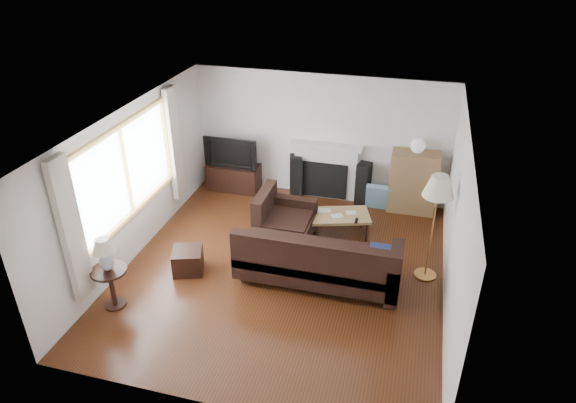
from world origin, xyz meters
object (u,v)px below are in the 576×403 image
(coffee_table, at_px, (337,225))
(floor_lamp, at_px, (432,228))
(sectional_sofa, at_px, (319,257))
(bookshelf, at_px, (413,182))
(side_table, at_px, (112,288))
(tv_stand, at_px, (234,177))

(coffee_table, bearing_deg, floor_lamp, -44.90)
(coffee_table, bearing_deg, sectional_sofa, -109.73)
(bookshelf, relative_size, sectional_sofa, 0.45)
(coffee_table, bearing_deg, bookshelf, 28.58)
(bookshelf, relative_size, coffee_table, 1.09)
(sectional_sofa, bearing_deg, floor_lamp, 18.75)
(bookshelf, height_order, coffee_table, bookshelf)
(coffee_table, relative_size, floor_lamp, 0.63)
(bookshelf, distance_m, side_table, 5.66)
(floor_lamp, bearing_deg, sectional_sofa, -161.25)
(bookshelf, bearing_deg, sectional_sofa, -115.69)
(tv_stand, bearing_deg, bookshelf, 0.51)
(bookshelf, relative_size, side_table, 1.90)
(tv_stand, relative_size, sectional_sofa, 0.40)
(tv_stand, bearing_deg, side_table, -95.75)
(tv_stand, xyz_separation_m, bookshelf, (3.61, 0.03, 0.34))
(coffee_table, bearing_deg, tv_stand, 135.29)
(sectional_sofa, relative_size, side_table, 4.24)
(bookshelf, distance_m, floor_lamp, 2.12)
(sectional_sofa, height_order, side_table, sectional_sofa)
(coffee_table, distance_m, floor_lamp, 1.89)
(sectional_sofa, bearing_deg, side_table, -153.69)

